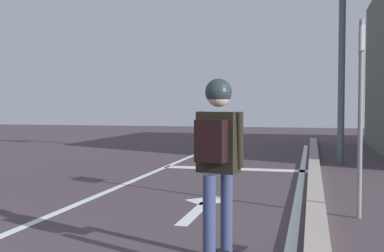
{
  "coord_description": "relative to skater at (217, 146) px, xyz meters",
  "views": [
    {
      "loc": [
        3.26,
        -1.28,
        1.41
      ],
      "look_at": [
        1.53,
        5.56,
        1.11
      ],
      "focal_mm": 44.65,
      "sensor_mm": 36.0,
      "label": 1
    }
  ],
  "objects": [
    {
      "name": "street_sign_post",
      "position": [
        1.38,
        2.2,
        0.55
      ],
      "size": [
        0.06,
        0.44,
        2.47
      ],
      "color": "slate",
      "rests_on": "ground"
    },
    {
      "name": "skater",
      "position": [
        0.0,
        0.0,
        0.0
      ],
      "size": [
        0.43,
        0.6,
        1.57
      ],
      "color": "navy",
      "rests_on": "skateboard"
    },
    {
      "name": "lane_line_curbside",
      "position": [
        0.6,
        3.23,
        -1.05
      ],
      "size": [
        0.12,
        20.0,
        0.01
      ],
      "primitive_type": "cube",
      "color": "silver",
      "rests_on": "ground"
    },
    {
      "name": "stop_bar",
      "position": [
        -0.85,
        6.43,
        -1.05
      ],
      "size": [
        3.21,
        0.4,
        0.01
      ],
      "primitive_type": "cube",
      "color": "silver",
      "rests_on": "ground"
    },
    {
      "name": "traffic_signal_mast",
      "position": [
        0.44,
        7.93,
        2.93
      ],
      "size": [
        4.2,
        0.34,
        5.65
      ],
      "color": "#505B63",
      "rests_on": "ground"
    },
    {
      "name": "lane_arrow_stem",
      "position": [
        -0.69,
        1.98,
        -1.05
      ],
      "size": [
        0.16,
        1.4,
        0.01
      ],
      "primitive_type": "cube",
      "color": "silver",
      "rests_on": "ground"
    },
    {
      "name": "lane_arrow_head",
      "position": [
        -0.69,
        2.83,
        -1.05
      ],
      "size": [
        0.71,
        0.71,
        0.01
      ],
      "primitive_type": "cube",
      "rotation": [
        0.0,
        0.0,
        0.79
      ],
      "color": "silver",
      "rests_on": "ground"
    },
    {
      "name": "curb_strip",
      "position": [
        0.85,
        3.23,
        -0.99
      ],
      "size": [
        0.24,
        24.0,
        0.14
      ],
      "primitive_type": "cube",
      "color": "#A7988E",
      "rests_on": "ground"
    },
    {
      "name": "lane_line_center",
      "position": [
        -2.46,
        3.23,
        -1.05
      ],
      "size": [
        0.12,
        20.0,
        0.01
      ],
      "primitive_type": "cube",
      "color": "silver",
      "rests_on": "ground"
    }
  ]
}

